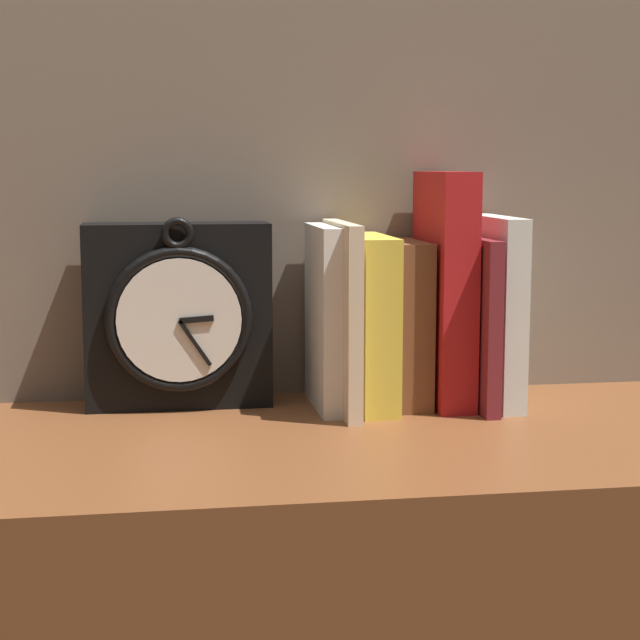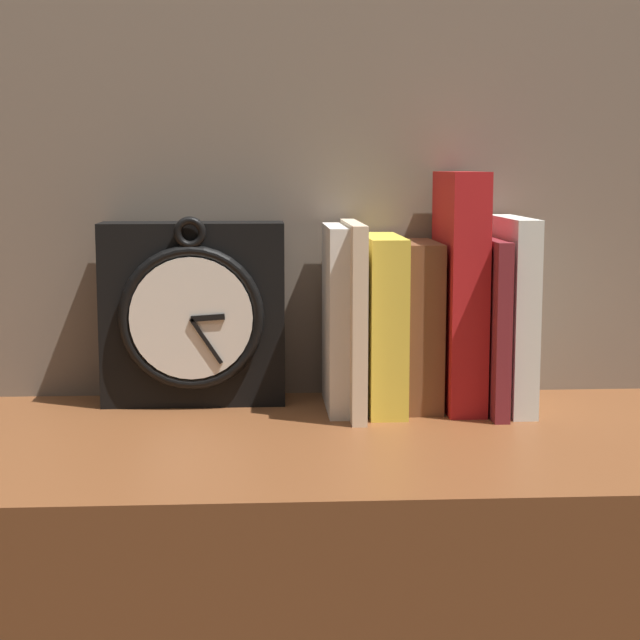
% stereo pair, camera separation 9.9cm
% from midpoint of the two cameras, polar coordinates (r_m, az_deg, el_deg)
% --- Properties ---
extents(clock, '(0.19, 0.07, 0.20)m').
position_cam_midpoint_polar(clock, '(1.13, -10.06, 0.22)').
color(clock, black).
rests_on(clock, bookshelf).
extents(book_slot0_white, '(0.02, 0.13, 0.19)m').
position_cam_midpoint_polar(book_slot0_white, '(1.11, -2.37, 0.13)').
color(book_slot0_white, white).
rests_on(book_slot0_white, bookshelf).
extents(book_slot1_cream, '(0.02, 0.15, 0.20)m').
position_cam_midpoint_polar(book_slot1_cream, '(1.10, -1.39, 0.15)').
color(book_slot1_cream, beige).
rests_on(book_slot1_cream, bookshelf).
extents(book_slot2_yellow, '(0.04, 0.14, 0.18)m').
position_cam_midpoint_polar(book_slot2_yellow, '(1.12, 0.17, -0.12)').
color(book_slot2_yellow, yellow).
rests_on(book_slot2_yellow, bookshelf).
extents(book_slot3_brown, '(0.04, 0.12, 0.17)m').
position_cam_midpoint_polar(book_slot3_brown, '(1.14, 2.05, -0.17)').
color(book_slot3_brown, brown).
rests_on(book_slot3_brown, bookshelf).
extents(book_slot4_red, '(0.04, 0.13, 0.25)m').
position_cam_midpoint_polar(book_slot4_red, '(1.13, 4.18, 1.65)').
color(book_slot4_red, red).
rests_on(book_slot4_red, bookshelf).
extents(book_slot5_maroon, '(0.02, 0.15, 0.18)m').
position_cam_midpoint_polar(book_slot5_maroon, '(1.13, 5.71, -0.09)').
color(book_slot5_maroon, maroon).
rests_on(book_slot5_maroon, bookshelf).
extents(book_slot6_white, '(0.03, 0.14, 0.20)m').
position_cam_midpoint_polar(book_slot6_white, '(1.14, 6.92, 0.50)').
color(book_slot6_white, white).
rests_on(book_slot6_white, bookshelf).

